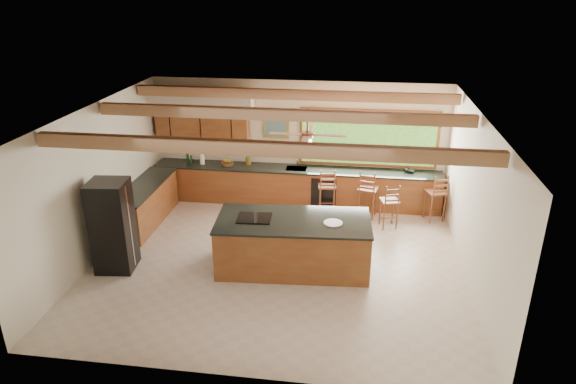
# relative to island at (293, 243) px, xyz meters

# --- Properties ---
(ground) EXTENTS (7.20, 7.20, 0.00)m
(ground) POSITION_rel_island_xyz_m (-0.32, 0.15, -0.51)
(ground) COLOR beige
(ground) RESTS_ON ground
(room_shell) EXTENTS (7.27, 6.54, 3.02)m
(room_shell) POSITION_rel_island_xyz_m (-0.49, 0.80, 1.71)
(room_shell) COLOR beige
(room_shell) RESTS_ON ground
(counter_run) EXTENTS (7.12, 3.10, 1.26)m
(counter_run) POSITION_rel_island_xyz_m (-1.14, 2.67, -0.04)
(counter_run) COLOR brown
(counter_run) RESTS_ON ground
(island) EXTENTS (2.99, 1.56, 1.03)m
(island) POSITION_rel_island_xyz_m (0.00, 0.00, 0.00)
(island) COLOR brown
(island) RESTS_ON ground
(refrigerator) EXTENTS (0.76, 0.75, 1.79)m
(refrigerator) POSITION_rel_island_xyz_m (-3.37, -0.50, 0.39)
(refrigerator) COLOR black
(refrigerator) RESTS_ON ground
(bar_stool_a) EXTENTS (0.46, 0.46, 1.15)m
(bar_stool_a) POSITION_rel_island_xyz_m (0.46, 2.54, 0.17)
(bar_stool_a) COLOR brown
(bar_stool_a) RESTS_ON ground
(bar_stool_b) EXTENTS (0.51, 0.51, 1.19)m
(bar_stool_b) POSITION_rel_island_xyz_m (1.43, 2.43, 0.19)
(bar_stool_b) COLOR brown
(bar_stool_b) RESTS_ON ground
(bar_stool_c) EXTENTS (0.47, 0.47, 1.06)m
(bar_stool_c) POSITION_rel_island_xyz_m (1.90, 1.96, 0.12)
(bar_stool_c) COLOR brown
(bar_stool_c) RESTS_ON ground
(bar_stool_d) EXTENTS (0.54, 0.54, 1.15)m
(bar_stool_d) POSITION_rel_island_xyz_m (2.96, 2.49, 0.17)
(bar_stool_d) COLOR brown
(bar_stool_d) RESTS_ON ground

